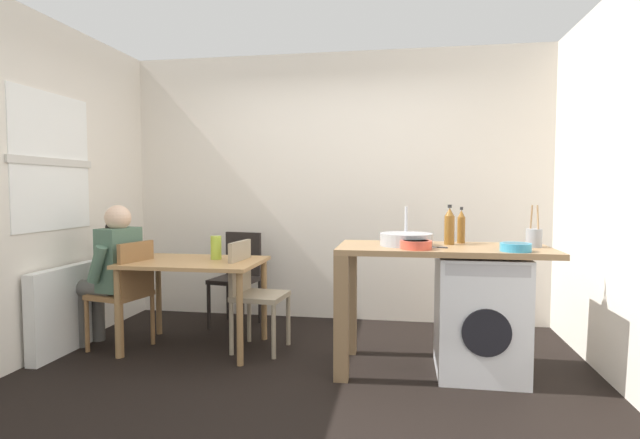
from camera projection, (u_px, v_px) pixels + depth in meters
ground_plane at (300, 381)px, 3.42m from camera, size 5.46×5.46×0.00m
wall_back at (335, 187)px, 5.06m from camera, size 4.60×0.10×2.70m
wall_window_side at (19, 186)px, 3.70m from camera, size 0.12×3.80×2.70m
radiator at (65, 309)px, 4.03m from camera, size 0.10×0.80×0.70m
dining_table at (195, 272)px, 4.10m from camera, size 1.10×0.76×0.74m
chair_person_seat at (127, 289)px, 4.09m from camera, size 0.48×0.48×0.90m
chair_opposite at (252, 289)px, 4.09m from camera, size 0.44×0.44×0.90m
chair_spare_by_wall at (238, 273)px, 4.85m from camera, size 0.46×0.46×0.90m
seated_person at (111, 268)px, 4.14m from camera, size 0.54×0.54×1.20m
kitchen_counter at (413, 267)px, 3.60m from camera, size 1.50×0.68×0.92m
washing_machine at (480, 315)px, 3.54m from camera, size 0.60×0.61×0.86m
sink_basin at (406, 239)px, 3.60m from camera, size 0.38×0.38×0.09m
tap at (406, 225)px, 3.77m from camera, size 0.02×0.02×0.28m
bottle_tall_green at (449, 227)px, 3.66m from camera, size 0.07×0.07×0.30m
bottle_squat_brown at (461, 227)px, 3.76m from camera, size 0.06×0.06×0.28m
mixing_bowl at (416, 244)px, 3.39m from camera, size 0.22×0.22×0.06m
utensil_crock at (534, 237)px, 3.50m from camera, size 0.11×0.11×0.30m
colander at (516, 247)px, 3.26m from camera, size 0.20×0.20×0.06m
vase at (216, 248)px, 4.16m from camera, size 0.09×0.09×0.20m
scissors at (437, 247)px, 3.47m from camera, size 0.15×0.06×0.01m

